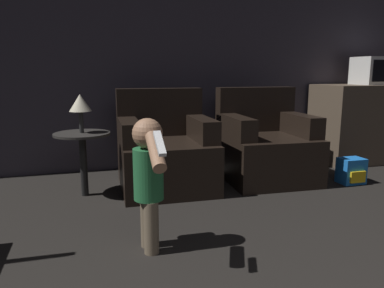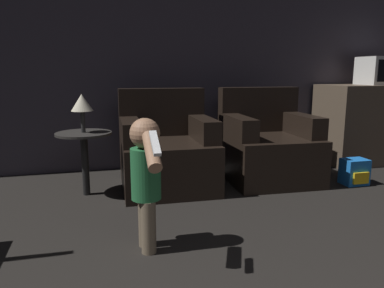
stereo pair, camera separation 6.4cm
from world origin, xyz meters
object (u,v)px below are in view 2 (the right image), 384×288
at_px(armchair_left, 167,153).
at_px(lamp, 82,103).
at_px(toy_backpack, 355,172).
at_px(person_toddler, 146,174).
at_px(armchair_right, 268,147).
at_px(microwave, 381,71).

height_order(armchair_left, lamp, armchair_left).
height_order(toy_backpack, lamp, lamp).
bearing_deg(person_toddler, armchair_right, -51.38).
height_order(armchair_left, person_toddler, armchair_left).
height_order(armchair_right, person_toddler, armchair_right).
bearing_deg(toy_backpack, armchair_left, 167.70).
height_order(person_toddler, lamp, lamp).
relative_size(person_toddler, lamp, 2.46).
bearing_deg(armchair_left, person_toddler, -104.80).
height_order(armchair_left, microwave, microwave).
bearing_deg(armchair_left, lamp, -174.58).
xyz_separation_m(armchair_right, toy_backpack, (0.72, -0.37, -0.20)).
distance_m(microwave, lamp, 3.34).
bearing_deg(microwave, armchair_right, -165.79).
bearing_deg(microwave, lamp, -172.24).
distance_m(armchair_left, person_toddler, 1.26).
height_order(person_toddler, toy_backpack, person_toddler).
distance_m(person_toddler, lamp, 1.25).
relative_size(microwave, lamp, 1.44).
distance_m(toy_backpack, lamp, 2.54).
bearing_deg(toy_backpack, lamp, 172.39).
bearing_deg(microwave, person_toddler, -151.41).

